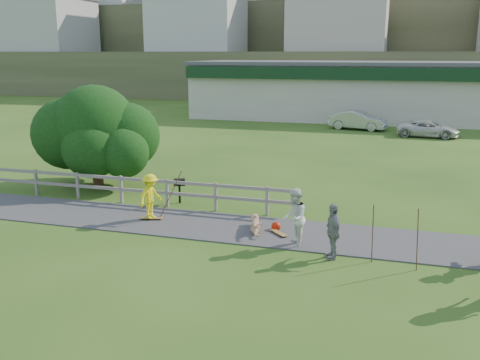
{
  "coord_description": "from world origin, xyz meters",
  "views": [
    {
      "loc": [
        6.54,
        -15.07,
        5.86
      ],
      "look_at": [
        1.35,
        2.0,
        1.6
      ],
      "focal_mm": 40.0,
      "sensor_mm": 36.0,
      "label": 1
    }
  ],
  "objects_px": {
    "spectator_b": "(333,231)",
    "car_silver": "(358,120)",
    "skater_rider": "(151,199)",
    "skater_fallen": "(256,224)",
    "car_white": "(428,129)",
    "spectator_a": "(294,218)",
    "bbq": "(180,191)",
    "tree": "(96,143)"
  },
  "relations": [
    {
      "from": "skater_rider",
      "to": "spectator_a",
      "type": "xyz_separation_m",
      "value": [
        5.4,
        -1.12,
        0.13
      ]
    },
    {
      "from": "spectator_b",
      "to": "car_white",
      "type": "distance_m",
      "value": 25.45
    },
    {
      "from": "bbq",
      "to": "spectator_a",
      "type": "bearing_deg",
      "value": -56.94
    },
    {
      "from": "skater_rider",
      "to": "spectator_a",
      "type": "bearing_deg",
      "value": -85.17
    },
    {
      "from": "spectator_a",
      "to": "bbq",
      "type": "xyz_separation_m",
      "value": [
        -5.34,
        3.55,
        -0.44
      ]
    },
    {
      "from": "spectator_b",
      "to": "skater_fallen",
      "type": "bearing_deg",
      "value": -145.61
    },
    {
      "from": "spectator_b",
      "to": "bbq",
      "type": "bearing_deg",
      "value": -147.47
    },
    {
      "from": "bbq",
      "to": "spectator_b",
      "type": "bearing_deg",
      "value": -55.64
    },
    {
      "from": "tree",
      "to": "bbq",
      "type": "height_order",
      "value": "tree"
    },
    {
      "from": "car_silver",
      "to": "bbq",
      "type": "relative_size",
      "value": 4.54
    },
    {
      "from": "spectator_b",
      "to": "tree",
      "type": "bearing_deg",
      "value": -142.54
    },
    {
      "from": "skater_fallen",
      "to": "bbq",
      "type": "bearing_deg",
      "value": 131.1
    },
    {
      "from": "bbq",
      "to": "car_silver",
      "type": "bearing_deg",
      "value": 54.63
    },
    {
      "from": "skater_rider",
      "to": "car_silver",
      "type": "bearing_deg",
      "value": 5.45
    },
    {
      "from": "car_white",
      "to": "car_silver",
      "type": "bearing_deg",
      "value": 69.44
    },
    {
      "from": "skater_fallen",
      "to": "spectator_b",
      "type": "distance_m",
      "value": 3.22
    },
    {
      "from": "car_white",
      "to": "spectator_a",
      "type": "bearing_deg",
      "value": 173.4
    },
    {
      "from": "car_silver",
      "to": "skater_fallen",
      "type": "bearing_deg",
      "value": -172.15
    },
    {
      "from": "skater_rider",
      "to": "bbq",
      "type": "bearing_deg",
      "value": 15.04
    },
    {
      "from": "car_white",
      "to": "bbq",
      "type": "height_order",
      "value": "car_white"
    },
    {
      "from": "tree",
      "to": "car_white",
      "type": "bearing_deg",
      "value": 52.45
    },
    {
      "from": "car_white",
      "to": "spectator_b",
      "type": "bearing_deg",
      "value": 176.45
    },
    {
      "from": "spectator_b",
      "to": "car_silver",
      "type": "xyz_separation_m",
      "value": [
        -1.58,
        27.59,
        -0.1
      ]
    },
    {
      "from": "skater_rider",
      "to": "car_white",
      "type": "height_order",
      "value": "skater_rider"
    },
    {
      "from": "tree",
      "to": "bbq",
      "type": "xyz_separation_m",
      "value": [
        4.74,
        -1.7,
        -1.44
      ]
    },
    {
      "from": "spectator_a",
      "to": "skater_fallen",
      "type": "bearing_deg",
      "value": -132.37
    },
    {
      "from": "car_white",
      "to": "tree",
      "type": "bearing_deg",
      "value": 146.87
    },
    {
      "from": "car_silver",
      "to": "car_white",
      "type": "bearing_deg",
      "value": -104.61
    },
    {
      "from": "spectator_a",
      "to": "car_white",
      "type": "relative_size",
      "value": 0.44
    },
    {
      "from": "skater_fallen",
      "to": "bbq",
      "type": "distance_m",
      "value": 4.64
    },
    {
      "from": "skater_rider",
      "to": "skater_fallen",
      "type": "bearing_deg",
      "value": -75.42
    },
    {
      "from": "skater_fallen",
      "to": "spectator_b",
      "type": "relative_size",
      "value": 0.96
    },
    {
      "from": "spectator_b",
      "to": "spectator_a",
      "type": "bearing_deg",
      "value": -141.51
    },
    {
      "from": "skater_rider",
      "to": "skater_fallen",
      "type": "height_order",
      "value": "skater_rider"
    },
    {
      "from": "skater_fallen",
      "to": "tree",
      "type": "bearing_deg",
      "value": 138.31
    },
    {
      "from": "tree",
      "to": "spectator_a",
      "type": "bearing_deg",
      "value": -27.54
    },
    {
      "from": "car_white",
      "to": "bbq",
      "type": "distance_m",
      "value": 23.34
    },
    {
      "from": "skater_fallen",
      "to": "tree",
      "type": "height_order",
      "value": "tree"
    },
    {
      "from": "spectator_b",
      "to": "car_silver",
      "type": "height_order",
      "value": "spectator_b"
    },
    {
      "from": "car_white",
      "to": "bbq",
      "type": "xyz_separation_m",
      "value": [
        -10.12,
        -21.03,
        -0.1
      ]
    },
    {
      "from": "spectator_b",
      "to": "car_white",
      "type": "height_order",
      "value": "spectator_b"
    },
    {
      "from": "spectator_a",
      "to": "car_white",
      "type": "height_order",
      "value": "spectator_a"
    }
  ]
}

